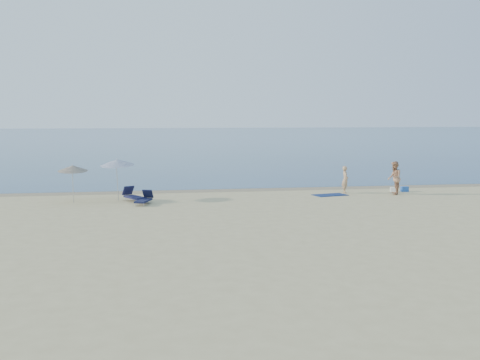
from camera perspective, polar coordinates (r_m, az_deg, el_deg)
name	(u,v)px	position (r m, az deg, el deg)	size (l,w,h in m)	color
ground	(408,269)	(19.03, 15.63, -8.11)	(160.00, 160.00, 0.00)	#C4B582
sea	(181,138)	(117.02, -5.62, 4.00)	(240.00, 160.00, 0.01)	navy
wet_sand_strip	(270,189)	(37.21, 2.89, -0.89)	(240.00, 1.60, 0.00)	#847254
person_left	(345,180)	(35.89, 9.94, 0.04)	(0.58, 0.38, 1.60)	tan
person_right	(394,178)	(35.85, 14.42, 0.19)	(0.94, 0.73, 1.93)	#AF7B5C
beach_towel	(330,195)	(34.88, 8.52, -1.41)	(1.89, 1.05, 0.03)	#0F1F4C
white_bag	(393,190)	(37.14, 14.30, -0.89)	(0.31, 0.27, 0.27)	white
blue_cooler	(404,189)	(37.45, 15.33, -0.83)	(0.44, 0.31, 0.31)	blue
umbrella_near	(117,162)	(32.98, -11.58, 1.65)	(2.40, 2.41, 2.35)	silver
umbrella_far	(73,168)	(32.72, -15.57, 1.09)	(1.62, 1.64, 2.08)	silver
lounger_left	(134,196)	(32.54, -10.04, -1.52)	(1.34, 1.84, 0.78)	#16183D
lounger_right	(144,199)	(31.45, -9.07, -1.82)	(1.03, 1.68, 0.70)	#131736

